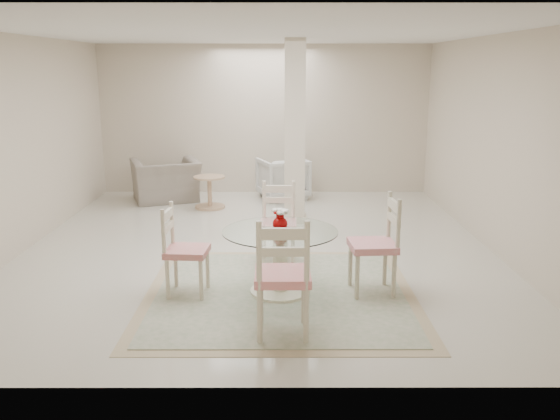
{
  "coord_description": "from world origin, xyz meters",
  "views": [
    {
      "loc": [
        0.27,
        -7.44,
        2.31
      ],
      "look_at": [
        0.28,
        -1.44,
        0.85
      ],
      "focal_mm": 38.0,
      "sensor_mm": 36.0,
      "label": 1
    }
  ],
  "objects_px": {
    "dining_chair_east": "(380,237)",
    "dining_chair_north": "(278,217)",
    "dining_chair_west": "(180,244)",
    "dining_table": "(280,262)",
    "armchair_white": "(283,178)",
    "column": "(295,133)",
    "red_vase": "(280,219)",
    "dining_chair_south": "(283,269)",
    "recliner_taupe": "(166,181)",
    "side_table": "(210,193)"
  },
  "relations": [
    {
      "from": "armchair_white",
      "to": "dining_chair_east",
      "type": "bearing_deg",
      "value": 81.38
    },
    {
      "from": "recliner_taupe",
      "to": "side_table",
      "type": "distance_m",
      "value": 1.0
    },
    {
      "from": "dining_chair_east",
      "to": "dining_chair_north",
      "type": "relative_size",
      "value": 1.07
    },
    {
      "from": "recliner_taupe",
      "to": "dining_chair_east",
      "type": "bearing_deg",
      "value": 105.0
    },
    {
      "from": "dining_chair_south",
      "to": "side_table",
      "type": "xyz_separation_m",
      "value": [
        -1.19,
        4.86,
        -0.38
      ]
    },
    {
      "from": "dining_table",
      "to": "red_vase",
      "type": "distance_m",
      "value": 0.46
    },
    {
      "from": "dining_chair_south",
      "to": "armchair_white",
      "type": "xyz_separation_m",
      "value": [
        0.04,
        5.62,
        -0.27
      ]
    },
    {
      "from": "armchair_white",
      "to": "dining_chair_west",
      "type": "bearing_deg",
      "value": 56.29
    },
    {
      "from": "red_vase",
      "to": "side_table",
      "type": "distance_m",
      "value": 4.05
    },
    {
      "from": "dining_table",
      "to": "armchair_white",
      "type": "xyz_separation_m",
      "value": [
        0.06,
        4.59,
        0.02
      ]
    },
    {
      "from": "column",
      "to": "armchair_white",
      "type": "relative_size",
      "value": 3.36
    },
    {
      "from": "side_table",
      "to": "dining_table",
      "type": "bearing_deg",
      "value": -73.11
    },
    {
      "from": "dining_chair_east",
      "to": "side_table",
      "type": "distance_m",
      "value": 4.41
    },
    {
      "from": "dining_chair_north",
      "to": "armchair_white",
      "type": "height_order",
      "value": "dining_chair_north"
    },
    {
      "from": "dining_chair_east",
      "to": "dining_chair_south",
      "type": "relative_size",
      "value": 0.96
    },
    {
      "from": "dining_chair_east",
      "to": "dining_chair_north",
      "type": "xyz_separation_m",
      "value": [
        -1.04,
        0.99,
        -0.04
      ]
    },
    {
      "from": "dining_chair_west",
      "to": "side_table",
      "type": "relative_size",
      "value": 1.94
    },
    {
      "from": "dining_chair_north",
      "to": "armchair_white",
      "type": "xyz_separation_m",
      "value": [
        0.08,
        3.57,
        -0.2
      ]
    },
    {
      "from": "dining_chair_north",
      "to": "dining_chair_west",
      "type": "height_order",
      "value": "dining_chair_north"
    },
    {
      "from": "dining_chair_north",
      "to": "dining_chair_west",
      "type": "relative_size",
      "value": 1.03
    },
    {
      "from": "armchair_white",
      "to": "column",
      "type": "bearing_deg",
      "value": 75.09
    },
    {
      "from": "dining_chair_south",
      "to": "side_table",
      "type": "bearing_deg",
      "value": -76.81
    },
    {
      "from": "red_vase",
      "to": "dining_chair_north",
      "type": "relative_size",
      "value": 0.22
    },
    {
      "from": "dining_chair_south",
      "to": "side_table",
      "type": "height_order",
      "value": "dining_chair_south"
    },
    {
      "from": "dining_table",
      "to": "recliner_taupe",
      "type": "relative_size",
      "value": 1.06
    },
    {
      "from": "dining_table",
      "to": "dining_chair_east",
      "type": "distance_m",
      "value": 1.06
    },
    {
      "from": "side_table",
      "to": "dining_chair_south",
      "type": "bearing_deg",
      "value": -76.3
    },
    {
      "from": "dining_table",
      "to": "recliner_taupe",
      "type": "height_order",
      "value": "recliner_taupe"
    },
    {
      "from": "dining_chair_west",
      "to": "dining_chair_south",
      "type": "bearing_deg",
      "value": -129.86
    },
    {
      "from": "red_vase",
      "to": "dining_chair_south",
      "type": "distance_m",
      "value": 1.04
    },
    {
      "from": "side_table",
      "to": "dining_chair_north",
      "type": "bearing_deg",
      "value": -67.85
    },
    {
      "from": "dining_chair_north",
      "to": "side_table",
      "type": "height_order",
      "value": "dining_chair_north"
    },
    {
      "from": "column",
      "to": "red_vase",
      "type": "bearing_deg",
      "value": -94.25
    },
    {
      "from": "dining_table",
      "to": "dining_chair_north",
      "type": "relative_size",
      "value": 1.1
    },
    {
      "from": "dining_chair_north",
      "to": "side_table",
      "type": "bearing_deg",
      "value": 113.93
    },
    {
      "from": "dining_chair_south",
      "to": "armchair_white",
      "type": "relative_size",
      "value": 1.5
    },
    {
      "from": "dining_chair_east",
      "to": "red_vase",
      "type": "bearing_deg",
      "value": -92.34
    },
    {
      "from": "dining_table",
      "to": "dining_chair_east",
      "type": "relative_size",
      "value": 1.03
    },
    {
      "from": "dining_table",
      "to": "recliner_taupe",
      "type": "distance_m",
      "value": 4.82
    },
    {
      "from": "dining_table",
      "to": "side_table",
      "type": "distance_m",
      "value": 4.01
    },
    {
      "from": "column",
      "to": "armchair_white",
      "type": "bearing_deg",
      "value": 95.65
    },
    {
      "from": "dining_chair_west",
      "to": "dining_chair_south",
      "type": "relative_size",
      "value": 0.87
    },
    {
      "from": "column",
      "to": "dining_chair_north",
      "type": "relative_size",
      "value": 2.51
    },
    {
      "from": "column",
      "to": "dining_chair_east",
      "type": "distance_m",
      "value": 3.12
    },
    {
      "from": "dining_chair_east",
      "to": "dining_chair_west",
      "type": "bearing_deg",
      "value": -92.73
    },
    {
      "from": "dining_table",
      "to": "dining_chair_south",
      "type": "relative_size",
      "value": 0.98
    },
    {
      "from": "red_vase",
      "to": "dining_chair_east",
      "type": "height_order",
      "value": "dining_chair_east"
    },
    {
      "from": "red_vase",
      "to": "dining_chair_south",
      "type": "xyz_separation_m",
      "value": [
        0.02,
        -1.03,
        -0.17
      ]
    },
    {
      "from": "dining_chair_south",
      "to": "side_table",
      "type": "relative_size",
      "value": 2.23
    },
    {
      "from": "dining_chair_east",
      "to": "dining_chair_west",
      "type": "xyz_separation_m",
      "value": [
        -2.04,
        -0.04,
        -0.05
      ]
    }
  ]
}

